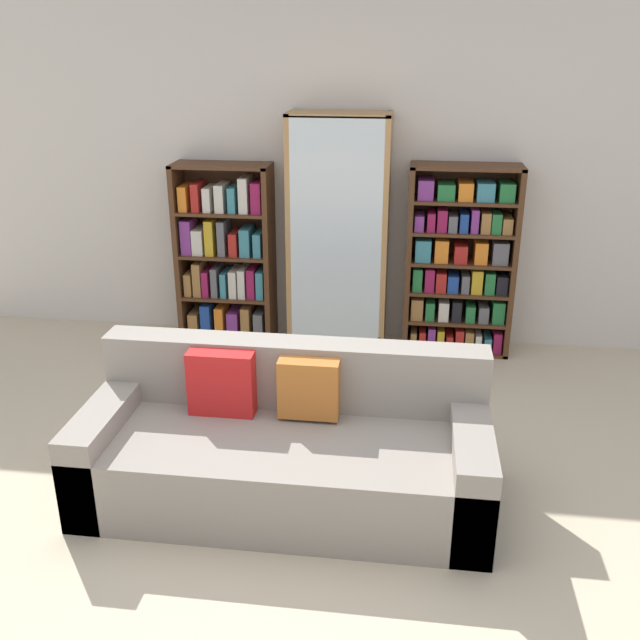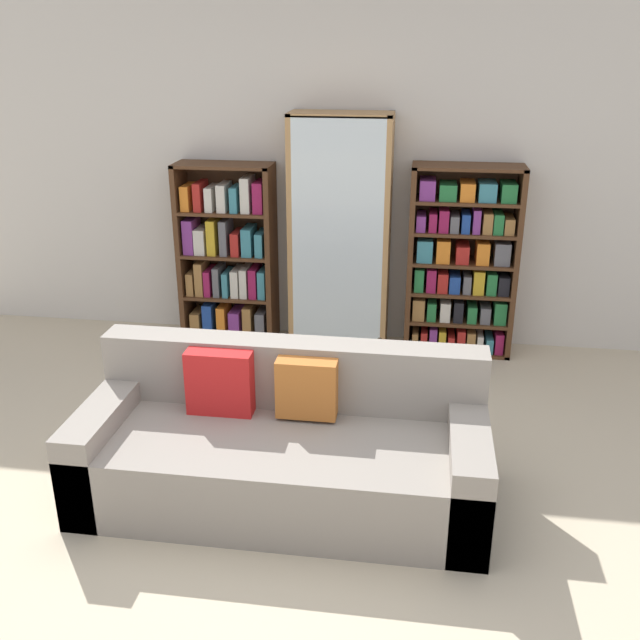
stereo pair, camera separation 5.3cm
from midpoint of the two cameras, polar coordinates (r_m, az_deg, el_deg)
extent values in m
plane|color=beige|center=(3.69, -3.56, -17.31)|extent=(16.00, 16.00, 0.00)
cube|color=beige|center=(5.63, 1.44, 11.77)|extent=(7.14, 0.06, 2.70)
cube|color=gray|center=(3.86, -3.26, -11.66)|extent=(2.12, 0.88, 0.40)
cube|color=gray|center=(3.96, -2.47, -4.24)|extent=(2.12, 0.20, 0.38)
cube|color=gray|center=(4.10, -16.76, -9.51)|extent=(0.20, 0.88, 0.52)
cube|color=gray|center=(3.79, 11.44, -11.75)|extent=(0.20, 0.88, 0.52)
cube|color=red|center=(3.90, -8.27, -5.02)|extent=(0.36, 0.12, 0.36)
cube|color=#B76628|center=(3.80, -1.31, -5.50)|extent=(0.32, 0.12, 0.32)
cube|color=#4C2D19|center=(5.85, -11.26, 5.32)|extent=(0.04, 0.32, 1.43)
cube|color=#4C2D19|center=(5.66, -4.31, 5.14)|extent=(0.04, 0.32, 1.43)
cube|color=#4C2D19|center=(5.59, -8.21, 12.15)|extent=(0.76, 0.32, 0.02)
cube|color=#4C2D19|center=(5.98, -7.50, -1.21)|extent=(0.76, 0.32, 0.02)
cube|color=#4C2D19|center=(5.89, -7.46, 5.67)|extent=(0.76, 0.01, 1.43)
cube|color=#4C2D19|center=(5.85, -7.67, 2.01)|extent=(0.68, 0.32, 0.02)
cube|color=#4C2D19|center=(5.74, -7.84, 5.24)|extent=(0.68, 0.32, 0.02)
cube|color=#4C2D19|center=(5.66, -8.02, 8.59)|extent=(0.68, 0.32, 0.02)
cube|color=olive|center=(6.00, -10.08, -0.13)|extent=(0.08, 0.24, 0.20)
cube|color=#1E4293|center=(5.96, -9.13, 0.18)|extent=(0.08, 0.24, 0.28)
cube|color=orange|center=(5.93, -8.07, 0.05)|extent=(0.07, 0.24, 0.26)
cube|color=#7A3384|center=(5.91, -7.05, -0.17)|extent=(0.09, 0.24, 0.22)
cube|color=olive|center=(5.87, -6.04, -0.01)|extent=(0.07, 0.24, 0.27)
cube|color=#5B5B60|center=(5.86, -5.02, -0.26)|extent=(0.08, 0.24, 0.23)
cube|color=olive|center=(5.89, -10.50, 3.03)|extent=(0.06, 0.24, 0.18)
cube|color=olive|center=(5.85, -9.81, 3.42)|extent=(0.06, 0.24, 0.27)
cube|color=#8E1947|center=(5.84, -9.17, 3.10)|extent=(0.05, 0.24, 0.21)
cube|color=#5B5B60|center=(5.82, -8.48, 3.21)|extent=(0.05, 0.24, 0.24)
cube|color=teal|center=(5.81, -7.77, 3.01)|extent=(0.05, 0.24, 0.20)
cube|color=beige|center=(5.78, -7.04, 3.08)|extent=(0.06, 0.24, 0.22)
cube|color=beige|center=(5.76, -6.35, 3.12)|extent=(0.06, 0.24, 0.23)
cube|color=#8E1947|center=(5.75, -5.62, 3.12)|extent=(0.06, 0.24, 0.24)
cube|color=teal|center=(5.73, -4.91, 3.02)|extent=(0.06, 0.24, 0.22)
cube|color=#7A3384|center=(5.77, -10.65, 6.69)|extent=(0.08, 0.24, 0.27)
cube|color=beige|center=(5.76, -9.78, 6.32)|extent=(0.08, 0.24, 0.20)
cube|color=gold|center=(5.72, -8.87, 6.68)|extent=(0.07, 0.24, 0.28)
cube|color=#5B5B60|center=(5.69, -7.93, 6.65)|extent=(0.06, 0.24, 0.27)
cube|color=#AD231E|center=(5.68, -7.01, 6.19)|extent=(0.06, 0.24, 0.18)
cube|color=teal|center=(5.66, -6.10, 6.35)|extent=(0.08, 0.24, 0.22)
cube|color=teal|center=(5.64, -5.13, 6.15)|extent=(0.06, 0.24, 0.19)
cube|color=orange|center=(5.71, -10.91, 9.64)|extent=(0.07, 0.24, 0.19)
cube|color=#AD231E|center=(5.67, -9.95, 9.76)|extent=(0.06, 0.24, 0.22)
cube|color=beige|center=(5.65, -9.07, 9.61)|extent=(0.06, 0.24, 0.19)
cube|color=beige|center=(5.62, -8.10, 9.73)|extent=(0.07, 0.24, 0.21)
cube|color=teal|center=(5.60, -7.13, 9.64)|extent=(0.06, 0.24, 0.19)
cube|color=beige|center=(5.57, -6.23, 10.00)|extent=(0.07, 0.24, 0.27)
cube|color=#8E1947|center=(5.55, -5.23, 9.82)|extent=(0.08, 0.24, 0.23)
cube|color=#AD7F4C|center=(5.56, -2.54, 6.96)|extent=(0.04, 0.36, 1.82)
cube|color=#AD7F4C|center=(5.48, 4.97, 6.68)|extent=(0.04, 0.36, 1.82)
cube|color=#AD7F4C|center=(5.35, 1.27, 16.17)|extent=(0.76, 0.36, 0.02)
cube|color=#AD7F4C|center=(5.80, 1.12, -1.76)|extent=(0.76, 0.36, 0.02)
cube|color=#AD7F4C|center=(5.67, 1.39, 7.28)|extent=(0.76, 0.01, 1.82)
cube|color=silver|center=(5.34, 0.98, 6.35)|extent=(0.68, 0.01, 1.79)
cube|color=#AD7F4C|center=(5.69, 1.15, 1.08)|extent=(0.68, 0.32, 0.02)
cube|color=#AD7F4C|center=(5.59, 1.17, 3.91)|extent=(0.68, 0.32, 0.02)
cube|color=#AD7F4C|center=(5.50, 1.19, 6.83)|extent=(0.68, 0.32, 0.02)
cube|color=#AD7F4C|center=(5.44, 1.22, 9.84)|extent=(0.68, 0.32, 0.02)
cube|color=#AD7F4C|center=(5.38, 1.24, 12.91)|extent=(0.68, 0.32, 0.02)
cylinder|color=silver|center=(5.80, -1.25, -1.29)|extent=(0.01, 0.01, 0.06)
cone|color=silver|center=(5.77, -1.26, -0.63)|extent=(0.09, 0.09, 0.08)
cylinder|color=silver|center=(5.80, 0.35, -1.26)|extent=(0.01, 0.01, 0.06)
cone|color=silver|center=(5.78, 0.36, -0.61)|extent=(0.09, 0.09, 0.08)
cylinder|color=silver|center=(5.78, 1.93, -1.36)|extent=(0.01, 0.01, 0.06)
cone|color=silver|center=(5.76, 1.94, -0.70)|extent=(0.09, 0.09, 0.08)
cylinder|color=silver|center=(5.76, 3.51, -1.48)|extent=(0.01, 0.01, 0.06)
cone|color=silver|center=(5.74, 3.52, -0.82)|extent=(0.09, 0.09, 0.08)
cylinder|color=silver|center=(5.72, -1.49, 1.70)|extent=(0.01, 0.01, 0.07)
cone|color=silver|center=(5.70, -1.50, 2.40)|extent=(0.07, 0.07, 0.08)
cylinder|color=silver|center=(5.70, -0.44, 1.64)|extent=(0.01, 0.01, 0.07)
cone|color=silver|center=(5.68, -0.44, 2.34)|extent=(0.07, 0.07, 0.08)
cylinder|color=silver|center=(5.68, 0.62, 1.55)|extent=(0.01, 0.01, 0.07)
cone|color=silver|center=(5.65, 0.62, 2.25)|extent=(0.07, 0.07, 0.08)
cylinder|color=silver|center=(5.67, 1.69, 1.50)|extent=(0.01, 0.01, 0.07)
cone|color=silver|center=(5.64, 1.70, 2.21)|extent=(0.07, 0.07, 0.08)
cylinder|color=silver|center=(5.65, 2.76, 1.41)|extent=(0.01, 0.01, 0.07)
cone|color=silver|center=(5.62, 2.77, 2.12)|extent=(0.07, 0.07, 0.08)
cylinder|color=silver|center=(5.67, 3.86, 1.45)|extent=(0.01, 0.01, 0.07)
cone|color=silver|center=(5.64, 3.88, 2.16)|extent=(0.07, 0.07, 0.08)
cylinder|color=silver|center=(5.60, -1.45, 4.51)|extent=(0.01, 0.01, 0.08)
cone|color=silver|center=(5.58, -1.46, 5.38)|extent=(0.09, 0.09, 0.10)
cylinder|color=silver|center=(5.60, -0.12, 4.51)|extent=(0.01, 0.01, 0.08)
cone|color=silver|center=(5.58, -0.12, 5.38)|extent=(0.09, 0.09, 0.10)
cylinder|color=silver|center=(5.57, 1.17, 4.40)|extent=(0.01, 0.01, 0.08)
cone|color=silver|center=(5.54, 1.17, 5.27)|extent=(0.09, 0.09, 0.10)
cylinder|color=silver|center=(5.57, 2.50, 4.41)|extent=(0.01, 0.01, 0.08)
cone|color=silver|center=(5.55, 2.52, 5.28)|extent=(0.09, 0.09, 0.10)
cylinder|color=silver|center=(5.55, 3.81, 4.30)|extent=(0.01, 0.01, 0.08)
cone|color=silver|center=(5.52, 3.84, 5.18)|extent=(0.09, 0.09, 0.10)
cylinder|color=silver|center=(5.52, -1.60, 7.43)|extent=(0.01, 0.01, 0.08)
cone|color=silver|center=(5.50, -1.61, 8.32)|extent=(0.07, 0.07, 0.10)
cylinder|color=silver|center=(5.50, -0.50, 7.37)|extent=(0.01, 0.01, 0.08)
cone|color=silver|center=(5.47, -0.50, 8.27)|extent=(0.07, 0.07, 0.10)
cylinder|color=silver|center=(5.48, 0.61, 7.33)|extent=(0.01, 0.01, 0.08)
cone|color=silver|center=(5.46, 0.62, 8.23)|extent=(0.07, 0.07, 0.10)
cylinder|color=silver|center=(5.48, 1.75, 7.33)|extent=(0.01, 0.01, 0.08)
cone|color=silver|center=(5.46, 1.76, 8.23)|extent=(0.07, 0.07, 0.10)
cylinder|color=silver|center=(5.48, 2.88, 7.30)|extent=(0.01, 0.01, 0.08)
cone|color=silver|center=(5.46, 2.90, 8.20)|extent=(0.07, 0.07, 0.10)
cylinder|color=silver|center=(5.47, 4.00, 7.25)|extent=(0.01, 0.01, 0.08)
cone|color=silver|center=(5.45, 4.03, 8.15)|extent=(0.07, 0.07, 0.10)
cylinder|color=silver|center=(5.46, -1.62, 10.41)|extent=(0.01, 0.01, 0.07)
cone|color=silver|center=(5.45, -1.63, 11.24)|extent=(0.07, 0.07, 0.09)
cylinder|color=silver|center=(5.46, -0.47, 10.40)|extent=(0.01, 0.01, 0.07)
cone|color=silver|center=(5.44, -0.48, 11.24)|extent=(0.07, 0.07, 0.09)
cylinder|color=silver|center=(5.45, 0.67, 10.39)|extent=(0.01, 0.01, 0.07)
cone|color=silver|center=(5.43, 0.67, 11.22)|extent=(0.07, 0.07, 0.09)
cylinder|color=silver|center=(5.43, 1.80, 10.34)|extent=(0.01, 0.01, 0.07)
cone|color=silver|center=(5.41, 1.81, 11.17)|extent=(0.07, 0.07, 0.09)
cylinder|color=silver|center=(5.43, 2.95, 10.32)|extent=(0.01, 0.01, 0.07)
cone|color=silver|center=(5.41, 2.97, 11.15)|extent=(0.07, 0.07, 0.09)
cylinder|color=silver|center=(5.42, 4.10, 10.27)|extent=(0.01, 0.01, 0.07)
cone|color=silver|center=(5.40, 4.12, 11.11)|extent=(0.07, 0.07, 0.09)
cylinder|color=silver|center=(5.43, -1.62, 13.47)|extent=(0.01, 0.01, 0.07)
cone|color=silver|center=(5.42, -1.63, 14.24)|extent=(0.07, 0.07, 0.08)
cylinder|color=silver|center=(5.41, -0.47, 13.45)|extent=(0.01, 0.01, 0.07)
cone|color=silver|center=(5.40, -0.47, 14.22)|extent=(0.07, 0.07, 0.08)
cylinder|color=silver|center=(5.37, 0.65, 13.38)|extent=(0.01, 0.01, 0.07)
cone|color=silver|center=(5.36, 0.65, 14.16)|extent=(0.07, 0.07, 0.08)
cylinder|color=silver|center=(5.39, 1.85, 13.40)|extent=(0.01, 0.01, 0.07)
cone|color=silver|center=(5.38, 1.86, 14.18)|extent=(0.07, 0.07, 0.08)
cylinder|color=silver|center=(5.34, 2.98, 13.31)|extent=(0.01, 0.01, 0.07)
cone|color=silver|center=(5.33, 3.00, 14.10)|extent=(0.07, 0.07, 0.08)
cylinder|color=silver|center=(5.36, 4.17, 13.31)|extent=(0.01, 0.01, 0.07)
cone|color=silver|center=(5.35, 4.19, 14.09)|extent=(0.07, 0.07, 0.08)
cube|color=#4C2D19|center=(5.54, 6.83, 4.85)|extent=(0.04, 0.32, 1.46)
cube|color=#4C2D19|center=(5.59, 14.86, 4.42)|extent=(0.04, 0.32, 1.46)
cube|color=#4C2D19|center=(5.39, 11.41, 11.95)|extent=(0.82, 0.32, 0.02)
cube|color=#4C2D19|center=(5.80, 10.37, -2.14)|extent=(0.82, 0.32, 0.02)
cube|color=#4C2D19|center=(5.70, 10.79, 5.10)|extent=(0.82, 0.01, 1.46)
cube|color=#4C2D19|center=(5.71, 10.53, 0.13)|extent=(0.74, 0.32, 0.02)
cube|color=#4C2D19|center=(5.62, 10.69, 2.36)|extent=(0.74, 0.32, 0.02)
cube|color=#4C2D19|center=(5.55, 10.86, 4.65)|extent=(0.74, 0.32, 0.02)
cube|color=#4C2D19|center=(5.49, 11.03, 6.99)|extent=(0.74, 0.32, 0.02)
cube|color=#4C2D19|center=(5.44, 11.21, 9.39)|extent=(0.74, 0.32, 0.02)
cube|color=olive|center=(5.75, 7.23, -1.31)|extent=(0.05, 0.24, 0.13)
cube|color=#AD231E|center=(5.75, 7.92, -1.29)|extent=(0.05, 0.24, 0.15)
cube|color=#7A3384|center=(5.74, 8.63, -1.16)|extent=(0.06, 0.24, 0.18)
cube|color=gold|center=(5.75, 9.34, -1.27)|extent=(0.05, 0.24, 0.16)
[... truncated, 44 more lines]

